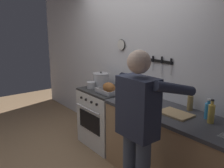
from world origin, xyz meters
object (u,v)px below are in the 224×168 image
Objects in this scene: person_cook at (139,126)px; stock_pot at (101,80)px; roasting_pan at (109,89)px; saucepan at (91,85)px; cutting_board at (175,114)px; bottle_cooking_oil at (211,113)px; bottle_dish_soap at (208,110)px; stove at (106,117)px; bottle_vinegar at (190,103)px.

stock_pot is (-1.61, 0.71, 0.05)m from person_cook.
roasting_pan is 1.35× the size of stock_pot.
saucepan reaches higher than cutting_board.
bottle_cooking_oil is (1.91, 0.20, 0.05)m from saucepan.
cutting_board is 1.66× the size of bottle_dish_soap.
roasting_pan is at bearing 56.75° from person_cook.
stove is 0.56m from saucepan.
person_cook reaches higher than bottle_dish_soap.
bottle_cooking_oil reaches higher than bottle_dish_soap.
bottle_dish_soap is 0.95× the size of bottle_vinegar.
stove is 3.64× the size of bottle_cooking_oil.
cutting_board is at bearing -2.61° from person_cook.
roasting_pan is (-1.20, 0.56, 0.02)m from person_cook.
roasting_pan is at bearing -174.22° from bottle_cooking_oil.
person_cook is 0.63m from cutting_board.
stock_pot is 1.21× the size of bottle_dish_soap.
bottle_vinegar is at bearing 12.80° from saucepan.
stove is 1.78m from bottle_cooking_oil.
saucepan is at bearing -148.93° from stove.
roasting_pan is 1.44m from bottle_dish_soap.
stove is at bearing 179.10° from cutting_board.
stove is at bearing 155.99° from roasting_pan.
stove is at bearing 31.07° from saucepan.
saucepan is 0.62× the size of bottle_dish_soap.
stock_pot reaches higher than roasting_pan.
saucepan is 1.84m from bottle_dish_soap.
stock_pot reaches higher than stove.
stock_pot is at bearing -179.94° from bottle_cooking_oil.
stock_pot is 0.72× the size of cutting_board.
saucepan is at bearing -171.08° from bottle_dish_soap.
roasting_pan is 1.42× the size of bottle_cooking_oil.
cutting_board is at bearing -166.16° from bottle_cooking_oil.
stove is 3.97× the size of bottle_vinegar.
roasting_pan is 0.98× the size of cutting_board.
person_cook is 0.83m from bottle_dish_soap.
bottle_cooking_oil is 1.14× the size of bottle_dish_soap.
cutting_board reaches higher than stove.
bottle_dish_soap is (1.42, 0.24, 0.02)m from roasting_pan.
saucepan is 0.37× the size of cutting_board.
cutting_board is (1.33, -0.02, 0.46)m from stove.
bottle_dish_soap is (1.83, 0.09, -0.02)m from stock_pot.
bottle_cooking_oil reaches higher than stove.
person_cook reaches higher than stock_pot.
stock_pot is 1.15× the size of bottle_vinegar.
stove is 1.46m from bottle_vinegar.
person_cook is 1.76m from stock_pot.
roasting_pan is 0.41m from saucepan.
roasting_pan is 1.51m from bottle_cooking_oil.
bottle_dish_soap is at bearing 8.92° from saucepan.
person_cook is at bearing -23.77° from stock_pot.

